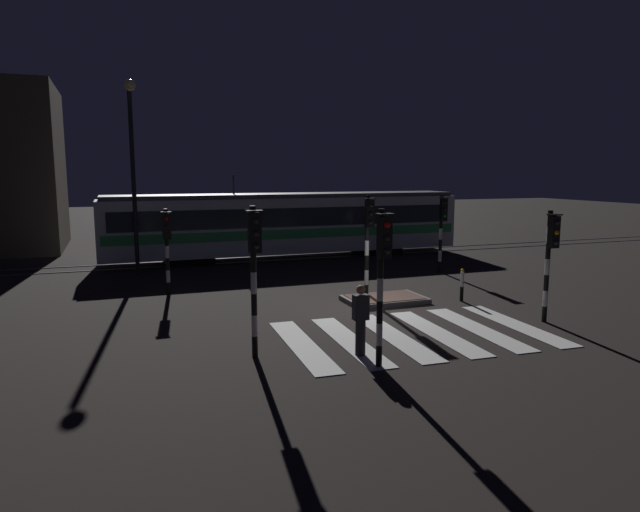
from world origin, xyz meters
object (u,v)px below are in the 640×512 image
Objects in this scene: traffic_light_corner_far_right at (442,222)px; traffic_light_corner_near_left at (254,259)px; traffic_light_corner_far_left at (167,239)px; traffic_light_median_centre at (368,231)px; bollard_island_edge at (462,285)px; tram at (287,223)px; pedestrian_waiting_at_kerb at (361,320)px; traffic_light_corner_near_right at (551,249)px; traffic_light_kerb_mid_left at (382,265)px; street_lamp_trackside_left at (133,156)px.

traffic_light_corner_far_right is 0.94× the size of traffic_light_corner_near_left.
traffic_light_corner_far_right reaches higher than traffic_light_corner_far_left.
traffic_light_median_centre is 3.63m from bollard_island_edge.
traffic_light_corner_far_left is at bearing -133.43° from tram.
pedestrian_waiting_at_kerb is (-2.67, -5.31, -1.46)m from traffic_light_median_centre.
tram is (-4.96, 6.37, -0.46)m from traffic_light_corner_far_right.
traffic_light_median_centre is at bearing 155.89° from bollard_island_edge.
traffic_light_median_centre is 1.06× the size of traffic_light_corner_far_right.
traffic_light_corner_near_left is (-5.03, -4.61, 0.01)m from traffic_light_median_centre.
tram reaches higher than traffic_light_corner_near_right.
traffic_light_kerb_mid_left is at bearing -68.62° from traffic_light_corner_far_left.
street_lamp_trackside_left is 7.11× the size of bollard_island_edge.
traffic_light_kerb_mid_left reaches higher than traffic_light_corner_far_right.
tram is at bearing 88.73° from traffic_light_median_centre.
pedestrian_waiting_at_kerb is at bearing -131.31° from traffic_light_corner_far_right.
traffic_light_kerb_mid_left is (3.67, -9.38, 0.33)m from traffic_light_corner_far_left.
traffic_light_corner_near_right is 0.18× the size of tram.
traffic_light_corner_near_right is 8.65m from traffic_light_corner_near_left.
traffic_light_corner_far_right is 0.42× the size of street_lamp_trackside_left.
pedestrian_waiting_at_kerb is (-7.85, -8.93, -1.33)m from traffic_light_corner_far_right.
traffic_light_median_centre is 1.00× the size of traffic_light_corner_near_left.
traffic_light_corner_near_left is 0.45× the size of street_lamp_trackside_left.
traffic_light_corner_near_left reaches higher than pedestrian_waiting_at_kerb.
street_lamp_trackside_left reaches higher than traffic_light_kerb_mid_left.
bollard_island_edge is at bearing -24.11° from traffic_light_median_centre.
tram is 15.60m from pedestrian_waiting_at_kerb.
traffic_light_corner_far_right reaches higher than bollard_island_edge.
pedestrian_waiting_at_kerb is at bearing -116.69° from traffic_light_median_centre.
street_lamp_trackside_left is 4.61× the size of pedestrian_waiting_at_kerb.
traffic_light_corner_far_right reaches higher than traffic_light_corner_near_right.
traffic_light_median_centre is 6.33m from traffic_light_corner_far_right.
pedestrian_waiting_at_kerb reaches higher than bollard_island_edge.
traffic_light_corner_near_left is at bearing -109.76° from tram.
traffic_light_corner_far_left is at bearing -177.55° from traffic_light_corner_far_right.
traffic_light_corner_far_right is at bearing -52.07° from tram.
street_lamp_trackside_left reaches higher than traffic_light_corner_near_left.
traffic_light_corner_near_left is 0.20× the size of tram.
bollard_island_edge is (10.01, -8.81, -4.38)m from street_lamp_trackside_left.
traffic_light_corner_near_right is 16.33m from street_lamp_trackside_left.
tram is (6.49, 6.86, -0.25)m from traffic_light_corner_far_left.
traffic_light_corner_near_left reaches higher than bollard_island_edge.
traffic_light_corner_near_right is 1.89× the size of pedestrian_waiting_at_kerb.
street_lamp_trackside_left is (-0.85, 4.38, 2.93)m from traffic_light_corner_far_left.
tram is (-3.40, 14.45, -0.38)m from traffic_light_corner_near_right.
traffic_light_corner_far_left is 1.78× the size of pedestrian_waiting_at_kerb.
traffic_light_corner_near_right is at bearing -77.02° from bollard_island_edge.
traffic_light_corner_near_right is 0.41× the size of street_lamp_trackside_left.
street_lamp_trackside_left is at bearing 138.66° from bollard_island_edge.
traffic_light_corner_far_right is at bearing 79.03° from traffic_light_corner_near_right.
tram is at bearing 18.67° from street_lamp_trackside_left.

